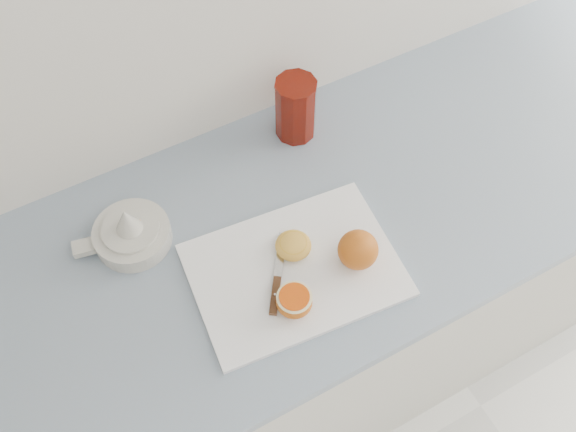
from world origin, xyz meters
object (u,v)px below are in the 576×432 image
at_px(half_orange, 294,301).
at_px(red_tumbler, 296,110).
at_px(citrus_juicer, 131,233).
at_px(counter, 264,329).
at_px(cutting_board, 295,270).

xyz_separation_m(half_orange, red_tumbler, (0.21, 0.38, 0.04)).
distance_m(citrus_juicer, red_tumbler, 0.43).
relative_size(half_orange, citrus_juicer, 0.35).
height_order(half_orange, red_tumbler, red_tumbler).
bearing_deg(citrus_juicer, counter, -28.13).
bearing_deg(half_orange, cutting_board, 60.34).
bearing_deg(cutting_board, counter, 107.43).
bearing_deg(half_orange, red_tumbler, 60.85).
distance_m(counter, half_orange, 0.50).
relative_size(cutting_board, citrus_juicer, 2.03).
relative_size(cutting_board, half_orange, 5.84).
distance_m(counter, cutting_board, 0.46).
bearing_deg(counter, red_tumbler, 46.09).
bearing_deg(cutting_board, citrus_juicer, 139.07).
distance_m(cutting_board, red_tumbler, 0.36).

